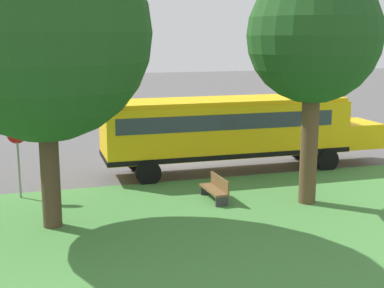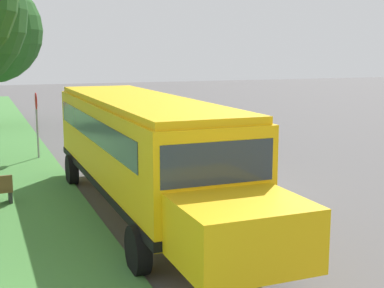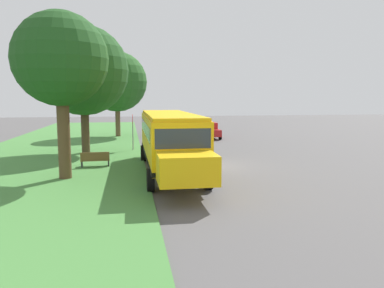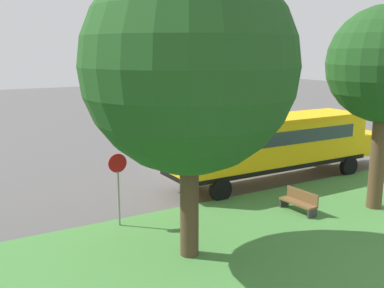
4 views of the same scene
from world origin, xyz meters
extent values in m
plane|color=#565454|center=(0.00, 0.00, 0.00)|extent=(120.00, 120.00, 0.00)
cube|color=#47843D|center=(-10.00, 0.00, 0.04)|extent=(12.00, 80.00, 0.08)
cube|color=yellow|center=(-2.77, -1.38, 1.90)|extent=(2.50, 10.50, 2.20)
cube|color=yellow|center=(-2.77, -7.58, 1.35)|extent=(2.20, 1.90, 1.10)
cube|color=yellow|center=(-2.77, -1.38, 3.08)|extent=(2.35, 10.29, 0.16)
cube|color=black|center=(-2.77, -1.38, 0.92)|extent=(2.54, 10.54, 0.20)
cube|color=#2D3842|center=(-2.77, -1.08, 2.36)|extent=(2.53, 9.24, 0.64)
cube|color=#2D3842|center=(-2.77, -6.58, 2.36)|extent=(2.25, 0.12, 0.80)
cylinder|color=red|center=(-1.34, -4.27, 2.05)|extent=(0.03, 0.44, 0.44)
cylinder|color=black|center=(-1.52, -5.58, 0.50)|extent=(0.30, 1.00, 1.00)
cylinder|color=black|center=(-4.02, -5.58, 0.50)|extent=(0.30, 1.00, 1.00)
cylinder|color=black|center=(-1.52, 2.29, 0.50)|extent=(0.30, 1.00, 1.00)
cylinder|color=black|center=(-4.02, 2.29, 0.50)|extent=(0.30, 1.00, 1.00)
cube|color=#B21E1E|center=(2.80, 14.89, 0.64)|extent=(1.80, 4.40, 0.64)
cube|color=#B21E1E|center=(2.80, 15.04, 1.26)|extent=(1.60, 2.20, 0.60)
cube|color=#2D3842|center=(2.80, 15.04, 1.28)|extent=(1.62, 2.02, 0.45)
cylinder|color=black|center=(3.70, 13.40, 0.32)|extent=(0.22, 0.64, 0.64)
cylinder|color=black|center=(1.90, 13.40, 0.32)|extent=(0.22, 0.64, 0.64)
cylinder|color=black|center=(3.70, 16.39, 0.32)|extent=(0.22, 0.64, 0.64)
cylinder|color=black|center=(1.90, 16.39, 0.32)|extent=(0.22, 0.64, 0.64)
cylinder|color=brown|center=(-7.98, -2.50, 2.06)|extent=(0.59, 0.59, 4.11)
sphere|color=#1E4C1C|center=(-7.98, -2.50, 5.78)|extent=(4.45, 4.45, 4.45)
sphere|color=#1E4C1C|center=(-7.78, -2.42, 5.52)|extent=(2.48, 2.48, 2.48)
cylinder|color=#4C3826|center=(-7.93, 6.08, 1.76)|extent=(0.57, 0.57, 3.52)
sphere|color=#1E4C1C|center=(-7.93, 6.08, 5.86)|extent=(6.25, 6.25, 6.25)
sphere|color=#1E4C1C|center=(-7.63, 5.54, 6.35)|extent=(4.51, 4.51, 4.51)
cylinder|color=brown|center=(-5.98, 17.64, 1.66)|extent=(0.49, 0.49, 3.33)
sphere|color=#23561E|center=(-5.98, 17.64, 5.59)|extent=(6.02, 6.02, 6.02)
sphere|color=#23561E|center=(-6.09, 18.05, 5.23)|extent=(4.13, 4.13, 4.13)
cylinder|color=gray|center=(-4.60, 7.08, 1.05)|extent=(0.08, 0.08, 2.10)
cylinder|color=red|center=(-4.60, 7.08, 2.40)|extent=(0.03, 0.68, 0.68)
cube|color=brown|center=(-6.82, 0.52, 0.45)|extent=(1.62, 0.58, 0.08)
cube|color=brown|center=(-6.81, 0.30, 0.70)|extent=(1.60, 0.14, 0.44)
cube|color=#333333|center=(-6.08, 0.56, 0.23)|extent=(0.10, 0.45, 0.45)
cube|color=#333333|center=(-7.56, 0.49, 0.23)|extent=(0.10, 0.45, 0.45)
camera|label=1|loc=(-23.98, 6.36, 5.77)|focal=50.00mm
camera|label=2|loc=(-6.77, -15.29, 4.36)|focal=50.00mm
camera|label=3|loc=(-4.88, -21.18, 3.97)|focal=35.00mm
camera|label=4|loc=(-19.15, 12.54, 6.29)|focal=42.00mm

